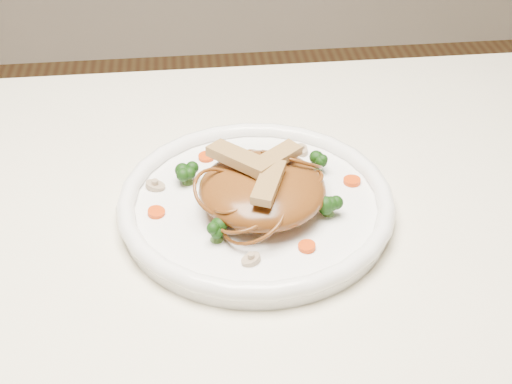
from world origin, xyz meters
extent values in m
cube|color=white|center=(0.00, 0.00, 0.73)|extent=(1.20, 0.80, 0.04)
cylinder|color=brown|center=(0.54, 0.34, 0.35)|extent=(0.06, 0.06, 0.71)
cylinder|color=white|center=(0.08, 0.04, 0.76)|extent=(0.35, 0.35, 0.02)
ellipsoid|color=brown|center=(0.09, 0.03, 0.79)|extent=(0.15, 0.15, 0.04)
cube|color=tan|center=(0.10, 0.05, 0.82)|extent=(0.07, 0.06, 0.01)
cube|color=tan|center=(0.06, 0.05, 0.82)|extent=(0.07, 0.07, 0.01)
cube|color=tan|center=(0.09, 0.01, 0.82)|extent=(0.04, 0.07, 0.01)
cylinder|color=#E13A08|center=(0.13, 0.13, 0.77)|extent=(0.02, 0.02, 0.00)
cylinder|color=#E13A08|center=(-0.03, 0.03, 0.77)|extent=(0.02, 0.02, 0.00)
cylinder|color=#E13A08|center=(0.19, 0.06, 0.77)|extent=(0.02, 0.02, 0.00)
cylinder|color=#E13A08|center=(0.03, 0.13, 0.77)|extent=(0.02, 0.02, 0.00)
cylinder|color=#E13A08|center=(0.12, -0.04, 0.77)|extent=(0.02, 0.02, 0.00)
cylinder|color=#C5B794|center=(0.06, -0.06, 0.77)|extent=(0.03, 0.03, 0.01)
cylinder|color=#C5B794|center=(0.16, 0.11, 0.77)|extent=(0.02, 0.02, 0.01)
cylinder|color=#C5B794|center=(-0.03, 0.08, 0.77)|extent=(0.03, 0.03, 0.01)
cylinder|color=#C5B794|center=(0.15, 0.13, 0.77)|extent=(0.02, 0.02, 0.01)
camera|label=1|loc=(0.01, -0.56, 1.24)|focal=48.63mm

